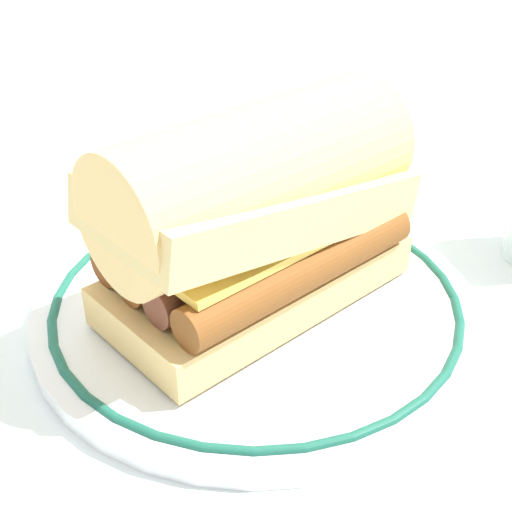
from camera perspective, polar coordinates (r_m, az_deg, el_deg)
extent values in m
plane|color=silver|center=(0.48, 1.93, -3.45)|extent=(1.50, 1.50, 0.00)
cylinder|color=white|center=(0.46, 0.00, -4.11)|extent=(0.29, 0.29, 0.01)
torus|color=#195947|center=(0.46, 0.00, -3.50)|extent=(0.27, 0.27, 0.01)
cube|color=#E2BC72|center=(0.45, 0.00, -1.84)|extent=(0.21, 0.12, 0.03)
cylinder|color=brown|center=(0.41, 3.78, -1.21)|extent=(0.17, 0.05, 0.03)
cylinder|color=brown|center=(0.42, 1.21, 0.28)|extent=(0.17, 0.05, 0.03)
cylinder|color=brown|center=(0.44, -1.17, 1.66)|extent=(0.17, 0.05, 0.03)
cylinder|color=brown|center=(0.46, -3.37, 2.93)|extent=(0.17, 0.05, 0.03)
cube|color=#EFC64C|center=(0.42, 0.00, 2.75)|extent=(0.17, 0.11, 0.01)
cube|color=#DDC079|center=(0.42, 0.00, 4.84)|extent=(0.21, 0.12, 0.06)
cylinder|color=#E3BC75|center=(0.41, 0.00, 6.70)|extent=(0.20, 0.11, 0.08)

